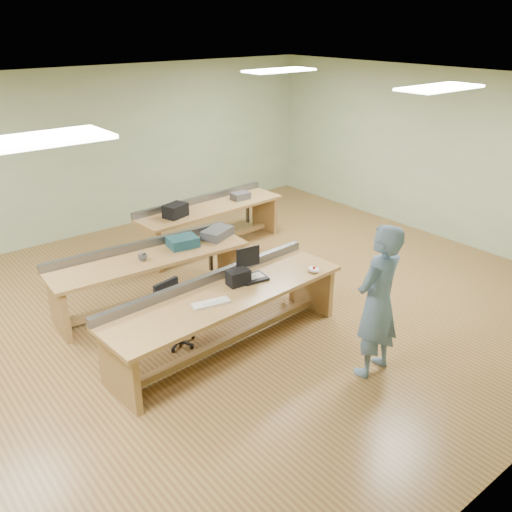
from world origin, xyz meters
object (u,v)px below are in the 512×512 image
Objects in this scene: person at (378,302)px; parts_bin_grey at (217,233)px; laptop_base at (253,278)px; drinks_can at (142,256)px; workbench_mid at (150,268)px; workbench_back at (210,217)px; task_chair at (176,322)px; parts_bin_teal at (183,242)px; mug at (143,257)px; camera_bag at (238,277)px; workbench_front at (226,306)px.

parts_bin_grey is at bearing -94.73° from person.
laptop_base is 1.61m from drinks_can.
parts_bin_grey is at bearing 2.19° from workbench_mid.
workbench_back is 3.38× the size of task_chair.
drinks_can is (-0.69, -0.07, -0.01)m from parts_bin_teal.
parts_bin_teal is 0.70m from drinks_can.
parts_bin_teal is 0.69m from mug.
camera_bag reaches higher than mug.
parts_bin_teal is (0.54, -0.02, 0.27)m from workbench_mid.
camera_bag is 0.57× the size of parts_bin_grey.
parts_bin_grey is at bearing -1.11° from parts_bin_teal.
workbench_front is at bearing -122.07° from parts_bin_grey.
task_chair is at bearing -58.78° from person.
workbench_back is at bearing 74.76° from laptop_base.
workbench_front is 1.59m from parts_bin_teal.
person is 3.77× the size of parts_bin_grey.
parts_bin_teal is 0.86× the size of parts_bin_grey.
camera_bag is at bearing -67.03° from drinks_can.
camera_bag is at bearing -173.28° from laptop_base.
workbench_mid is at bearing 65.48° from task_chair.
drinks_can is at bearing -149.62° from workbench_back.
workbench_mid is 0.60m from parts_bin_teal.
workbench_back is at bearing 36.45° from task_chair.
parts_bin_teal reaches higher than task_chair.
parts_bin_grey is (-0.73, -1.27, 0.26)m from workbench_back.
drinks_can reaches higher than laptop_base.
task_chair is (-2.12, -2.33, -0.25)m from workbench_back.
parts_bin_grey reaches higher than task_chair.
workbench_mid is 1.64m from laptop_base.
workbench_back is 8.38× the size of laptop_base.
parts_bin_grey reaches higher than workbench_mid.
person reaches higher than workbench_front.
workbench_mid is 1.16m from task_chair.
parts_bin_teal is (-0.65, 3.00, -0.08)m from person.
person is at bearing -88.95° from parts_bin_grey.
parts_bin_teal is 0.59m from parts_bin_grey.
workbench_back is 10.05× the size of camera_bag.
laptop_base is at bearing -85.21° from parts_bin_teal.
parts_bin_grey is 3.95× the size of mug.
parts_bin_teal is at bearing 42.13° from task_chair.
drinks_can reaches higher than workbench_front.
camera_bag is at bearing -69.68° from workbench_mid.
mug reaches higher than task_chair.
workbench_back is 21.49× the size of drinks_can.
camera_bag is (0.25, 0.07, 0.28)m from workbench_front.
parts_bin_teal is (0.35, 1.52, 0.26)m from workbench_front.
workbench_back is at bearing -104.82° from person.
workbench_back is 5.76× the size of parts_bin_grey.
camera_bag is 0.96m from task_chair.
mug is (0.12, 1.00, 0.50)m from task_chair.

